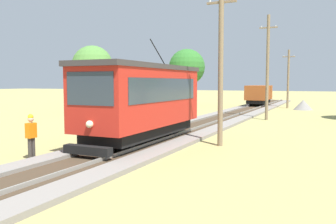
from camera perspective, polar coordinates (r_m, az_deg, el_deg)
red_tram at (r=16.75m, az=-4.11°, el=2.02°), size 2.60×8.54×4.79m
freight_car at (r=44.30m, az=14.39°, el=2.77°), size 2.40×5.20×2.31m
utility_pole_near_tram at (r=16.79m, az=8.48°, el=7.75°), size 1.40×0.30×7.57m
utility_pole_mid at (r=29.38m, az=15.71°, el=7.03°), size 1.40×0.26×8.29m
utility_pole_far at (r=43.64m, az=18.76°, el=5.16°), size 1.40×0.28×6.77m
gravel_pile at (r=41.46m, az=20.91°, el=1.08°), size 2.06×2.06×1.10m
track_worker at (r=14.68m, az=-21.15°, el=-3.42°), size 0.25×0.39×1.78m
tree_right_near at (r=47.59m, az=-11.01°, el=6.39°), size 3.53×3.53×6.19m
tree_left_far at (r=46.32m, az=3.05°, el=7.21°), size 4.68×4.68×7.32m
tree_right_far at (r=35.73m, az=-12.05°, el=7.21°), size 3.99×3.99×6.59m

